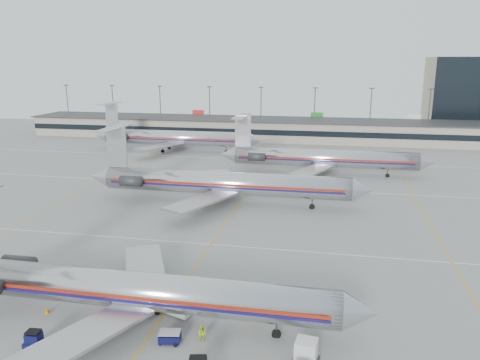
% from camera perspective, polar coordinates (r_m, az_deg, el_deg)
% --- Properties ---
extents(ground, '(260.00, 260.00, 0.00)m').
position_cam_1_polar(ground, '(53.78, -6.28, -11.75)').
color(ground, gray).
rests_on(ground, ground).
extents(apron_markings, '(160.00, 0.15, 0.02)m').
position_cam_1_polar(apron_markings, '(62.54, -3.54, -7.84)').
color(apron_markings, silver).
rests_on(apron_markings, ground).
extents(terminal, '(162.00, 17.00, 6.25)m').
position_cam_1_polar(terminal, '(146.17, 5.22, 6.19)').
color(terminal, gray).
rests_on(terminal, ground).
extents(light_mast_row, '(163.60, 0.40, 15.28)m').
position_cam_1_polar(light_mast_row, '(159.41, 5.81, 8.81)').
color(light_mast_row, '#38383D').
rests_on(light_mast_row, ground).
extents(distant_building, '(30.00, 20.00, 25.00)m').
position_cam_1_polar(distant_building, '(180.59, 26.62, 9.28)').
color(distant_building, tan).
rests_on(distant_building, ground).
extents(jet_foreground, '(43.23, 25.45, 11.31)m').
position_cam_1_polar(jet_foreground, '(45.18, -13.64, -12.76)').
color(jet_foreground, silver).
rests_on(jet_foreground, ground).
extents(jet_second_row, '(48.69, 28.67, 12.75)m').
position_cam_1_polar(jet_second_row, '(78.86, -2.53, -0.31)').
color(jet_second_row, silver).
rests_on(jet_second_row, ground).
extents(jet_third_row, '(45.25, 27.83, 12.37)m').
position_cam_1_polar(jet_third_row, '(101.09, 9.70, 2.69)').
color(jet_third_row, silver).
rests_on(jet_third_row, ground).
extents(jet_back_row, '(46.80, 28.78, 12.80)m').
position_cam_1_polar(jet_back_row, '(127.08, -8.17, 5.15)').
color(jet_back_row, silver).
rests_on(jet_back_row, ground).
extents(tug_left, '(2.26, 1.25, 1.78)m').
position_cam_1_polar(tug_left, '(44.64, -23.61, -17.61)').
color(tug_left, '#090B36').
rests_on(tug_left, ground).
extents(cart_inner, '(2.01, 1.54, 1.04)m').
position_cam_1_polar(cart_inner, '(42.74, -8.56, -18.39)').
color(cart_inner, '#090B36').
rests_on(cart_inner, ground).
extents(uld_container, '(2.23, 1.94, 2.13)m').
position_cam_1_polar(uld_container, '(39.92, 8.06, -20.08)').
color(uld_container, '#2D2D30').
rests_on(uld_container, ground).
extents(belt_loader, '(4.79, 2.75, 2.45)m').
position_cam_1_polar(belt_loader, '(46.84, -8.02, -15.09)').
color(belt_loader, '#9C9C9C').
rests_on(belt_loader, ground).
extents(ramp_worker_near, '(0.69, 0.70, 1.63)m').
position_cam_1_polar(ramp_worker_near, '(44.87, 1.50, -16.12)').
color(ramp_worker_near, '#BFD614').
rests_on(ramp_worker_near, ground).
extents(ramp_worker_far, '(0.82, 0.69, 1.53)m').
position_cam_1_polar(ramp_worker_far, '(42.43, -4.63, -18.20)').
color(ramp_worker_far, '#B1D714').
rests_on(ramp_worker_far, ground).
extents(cone_left, '(0.59, 0.59, 0.68)m').
position_cam_1_polar(cone_left, '(50.11, -22.49, -14.45)').
color(cone_left, '#D46507').
rests_on(cone_left, ground).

